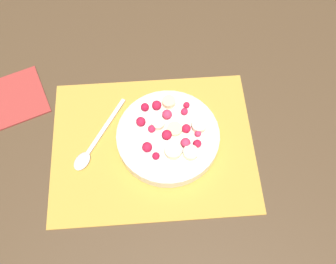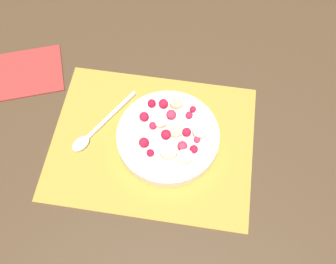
# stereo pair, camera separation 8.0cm
# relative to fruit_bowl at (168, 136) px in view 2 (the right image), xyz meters

# --- Properties ---
(ground_plane) EXTENTS (3.00, 3.00, 0.00)m
(ground_plane) POSITION_rel_fruit_bowl_xyz_m (0.04, 0.01, -0.03)
(ground_plane) COLOR #4C3823
(placemat) EXTENTS (0.45, 0.35, 0.01)m
(placemat) POSITION_rel_fruit_bowl_xyz_m (0.04, 0.01, -0.02)
(placemat) COLOR gold
(placemat) RESTS_ON ground_plane
(fruit_bowl) EXTENTS (0.22, 0.22, 0.05)m
(fruit_bowl) POSITION_rel_fruit_bowl_xyz_m (0.00, 0.00, 0.00)
(fruit_bowl) COLOR silver
(fruit_bowl) RESTS_ON placemat
(spoon) EXTENTS (0.12, 0.18, 0.01)m
(spoon) POSITION_rel_fruit_bowl_xyz_m (0.17, 0.01, -0.02)
(spoon) COLOR silver
(spoon) RESTS_ON placemat
(napkin) EXTENTS (0.20, 0.19, 0.01)m
(napkin) POSITION_rel_fruit_bowl_xyz_m (0.37, -0.13, -0.02)
(napkin) COLOR #A3332D
(napkin) RESTS_ON ground_plane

